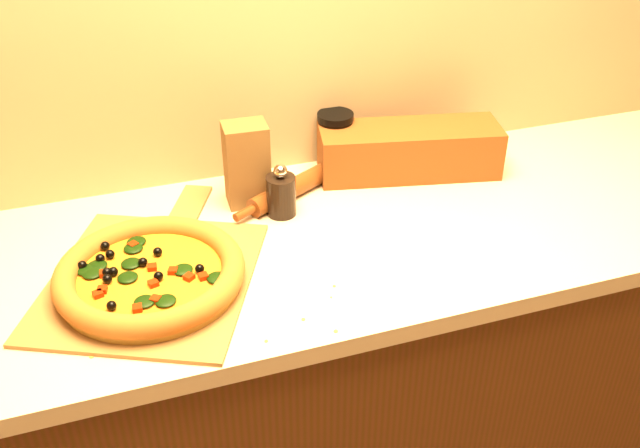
{
  "coord_description": "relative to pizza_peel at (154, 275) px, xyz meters",
  "views": [
    {
      "loc": [
        -0.41,
        0.19,
        1.77
      ],
      "look_at": [
        -0.01,
        1.38,
        0.96
      ],
      "focal_mm": 40.0,
      "sensor_mm": 36.0,
      "label": 1
    }
  ],
  "objects": [
    {
      "name": "pepper_grinder",
      "position": [
        0.31,
        0.15,
        0.05
      ],
      "size": [
        0.07,
        0.07,
        0.13
      ],
      "color": "black",
      "rests_on": "countertop"
    },
    {
      "name": "pizza_peel",
      "position": [
        0.0,
        0.0,
        0.0
      ],
      "size": [
        0.54,
        0.63,
        0.01
      ],
      "rotation": [
        0.0,
        0.0,
        -0.44
      ],
      "color": "brown",
      "rests_on": "countertop"
    },
    {
      "name": "bread_bag",
      "position": [
        0.66,
        0.24,
        0.06
      ],
      "size": [
        0.46,
        0.23,
        0.12
      ],
      "primitive_type": "cube",
      "rotation": [
        0.0,
        0.0,
        -0.21
      ],
      "color": "brown",
      "rests_on": "countertop"
    },
    {
      "name": "rolling_pin",
      "position": [
        0.35,
        0.21,
        0.02
      ],
      "size": [
        0.31,
        0.18,
        0.05
      ],
      "rotation": [
        0.0,
        0.0,
        0.5
      ],
      "color": "#612910",
      "rests_on": "countertop"
    },
    {
      "name": "pizza",
      "position": [
        -0.01,
        -0.04,
        0.03
      ],
      "size": [
        0.37,
        0.37,
        0.05
      ],
      "color": "#A67129",
      "rests_on": "pizza_peel"
    },
    {
      "name": "paper_bag",
      "position": [
        0.25,
        0.23,
        0.09
      ],
      "size": [
        0.1,
        0.08,
        0.2
      ],
      "primitive_type": "cube",
      "rotation": [
        0.0,
        0.0,
        -0.05
      ],
      "color": "brown",
      "rests_on": "countertop"
    },
    {
      "name": "dark_jar",
      "position": [
        0.5,
        0.33,
        0.07
      ],
      "size": [
        0.09,
        0.09,
        0.14
      ],
      "color": "black",
      "rests_on": "countertop"
    },
    {
      "name": "cabinet",
      "position": [
        0.36,
        0.04,
        -0.47
      ],
      "size": [
        2.8,
        0.65,
        0.86
      ],
      "primitive_type": "cube",
      "color": "#4D2F10",
      "rests_on": "ground"
    },
    {
      "name": "countertop",
      "position": [
        0.36,
        0.04,
        -0.02
      ],
      "size": [
        2.84,
        0.68,
        0.04
      ],
      "primitive_type": "cube",
      "color": "beige",
      "rests_on": "cabinet"
    }
  ]
}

